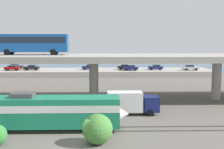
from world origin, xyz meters
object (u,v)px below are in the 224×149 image
at_px(parked_car_6, 89,67).
at_px(transit_bus_on_overpass, 32,42).
at_px(parked_car_2, 131,68).
at_px(train_locomotive, 55,111).
at_px(service_truck_west, 131,102).
at_px(parked_car_3, 31,67).
at_px(parked_car_4, 15,66).
at_px(parked_car_5, 12,68).
at_px(parked_car_7, 156,67).
at_px(parked_car_1, 190,67).
at_px(parked_car_0, 125,67).

bearing_deg(parked_car_6, transit_bus_on_overpass, 77.18).
xyz_separation_m(parked_car_2, parked_car_6, (-11.66, 2.52, 0.00)).
relative_size(transit_bus_on_overpass, parked_car_2, 2.98).
distance_m(train_locomotive, service_truck_west, 11.16).
distance_m(parked_car_3, parked_car_4, 6.51).
distance_m(parked_car_2, parked_car_4, 33.73).
relative_size(parked_car_5, parked_car_7, 1.00).
bearing_deg(transit_bus_on_overpass, parked_car_1, -138.91).
bearing_deg(parked_car_2, parked_car_4, -8.12).
bearing_deg(parked_car_2, parked_car_5, -1.52).
xyz_separation_m(transit_bus_on_overpass, parked_car_7, (26.57, 32.83, -7.22)).
distance_m(parked_car_4, parked_car_5, 3.90).
bearing_deg(transit_bus_on_overpass, parked_car_7, -128.99).
xyz_separation_m(parked_car_0, parked_car_2, (1.43, -2.32, -0.00)).
relative_size(parked_car_2, parked_car_6, 1.00).
bearing_deg(parked_car_4, parked_car_5, -84.50).
relative_size(train_locomotive, parked_car_7, 4.07).
relative_size(service_truck_west, parked_car_3, 1.60).
bearing_deg(parked_car_0, parked_car_6, 178.86).
bearing_deg(parked_car_5, service_truck_west, 124.37).
xyz_separation_m(train_locomotive, parked_car_0, (11.27, 50.88, 0.09)).
relative_size(train_locomotive, service_truck_west, 2.46).
bearing_deg(parked_car_3, parked_car_2, 177.18).
bearing_deg(service_truck_west, parked_car_7, 75.90).
xyz_separation_m(parked_car_1, parked_car_2, (-16.78, -0.22, -0.00)).
bearing_deg(transit_bus_on_overpass, parked_car_2, -121.74).
height_order(transit_bus_on_overpass, parked_car_4, transit_bus_on_overpass).
distance_m(parked_car_0, parked_car_4, 32.05).
distance_m(parked_car_0, parked_car_6, 10.23).
xyz_separation_m(parked_car_0, parked_car_1, (18.21, -2.10, 0.00)).
relative_size(train_locomotive, transit_bus_on_overpass, 1.39).
xyz_separation_m(train_locomotive, parked_car_5, (-20.32, 49.43, 0.09)).
xyz_separation_m(service_truck_west, parked_car_6, (-7.95, 44.49, 0.64)).
height_order(parked_car_2, parked_car_6, same).
bearing_deg(train_locomotive, service_truck_west, 36.24).
height_order(service_truck_west, parked_car_7, service_truck_west).
height_order(parked_car_2, parked_car_7, same).
bearing_deg(train_locomotive, parked_car_3, 106.86).
distance_m(service_truck_west, parked_car_1, 46.90).
bearing_deg(parked_car_4, parked_car_1, -5.17).
distance_m(transit_bus_on_overpass, parked_car_2, 37.50).
relative_size(parked_car_1, parked_car_2, 1.11).
bearing_deg(parked_car_1, parked_car_3, 178.52).
bearing_deg(parked_car_3, parked_car_0, -177.94).
bearing_deg(parked_car_3, transit_bus_on_overpass, 104.56).
distance_m(parked_car_3, parked_car_5, 5.20).
xyz_separation_m(parked_car_0, parked_car_6, (-10.23, 0.20, -0.00)).
height_order(parked_car_3, parked_car_6, same).
relative_size(parked_car_2, parked_car_7, 0.98).
height_order(parked_car_0, parked_car_4, same).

